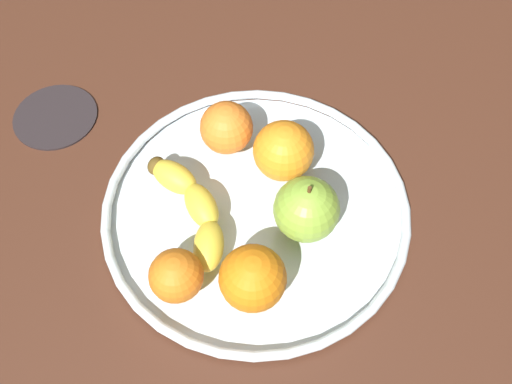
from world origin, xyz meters
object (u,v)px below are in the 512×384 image
at_px(apple, 307,209).
at_px(fruit_bowl, 256,209).
at_px(ambient_coaster, 55,116).
at_px(orange_front_right, 230,127).
at_px(orange_front_left, 176,276).
at_px(orange_center, 253,278).
at_px(orange_back_right, 284,151).
at_px(banana, 193,206).

bearing_deg(apple, fruit_bowl, 41.85).
xyz_separation_m(apple, ambient_coaster, (0.29, 0.25, -0.05)).
distance_m(orange_front_right, orange_front_left, 0.21).
relative_size(orange_front_left, orange_center, 0.82).
distance_m(apple, orange_center, 0.10).
bearing_deg(orange_front_right, orange_front_left, 143.41).
xyz_separation_m(orange_back_right, orange_center, (-0.14, 0.10, -0.00)).
xyz_separation_m(banana, orange_front_left, (-0.08, 0.05, 0.01)).
height_order(banana, orange_back_right, orange_back_right).
bearing_deg(orange_front_left, ambient_coaster, 14.78).
bearing_deg(orange_front_left, banana, -28.41).
bearing_deg(apple, orange_center, 122.15).
relative_size(apple, ambient_coaster, 0.73).
relative_size(banana, orange_center, 2.44).
bearing_deg(orange_back_right, orange_center, 145.71).
bearing_deg(orange_front_left, orange_center, -115.79).
bearing_deg(orange_center, orange_front_left, 64.21).
xyz_separation_m(apple, orange_front_left, (-0.02, 0.16, -0.01)).
height_order(orange_back_right, orange_center, orange_back_right).
bearing_deg(banana, orange_back_right, -84.62).
height_order(banana, orange_front_left, orange_front_left).
height_order(orange_back_right, orange_front_left, orange_back_right).
bearing_deg(banana, orange_front_left, 147.20).
xyz_separation_m(banana, apple, (-0.06, -0.12, 0.02)).
height_order(orange_front_left, ambient_coaster, orange_front_left).
distance_m(apple, ambient_coaster, 0.39).
bearing_deg(ambient_coaster, apple, -140.08).
bearing_deg(apple, orange_front_left, 96.73).
relative_size(orange_center, ambient_coaster, 0.64).
bearing_deg(orange_front_left, orange_back_right, -58.40).
height_order(fruit_bowl, orange_front_right, orange_front_right).
relative_size(fruit_bowl, ambient_coaster, 3.29).
relative_size(apple, orange_back_right, 1.13).
bearing_deg(fruit_bowl, orange_front_left, 119.27).
distance_m(fruit_bowl, orange_front_right, 0.11).
bearing_deg(ambient_coaster, orange_center, -155.72).
xyz_separation_m(banana, ambient_coaster, (0.23, 0.13, -0.03)).
distance_m(banana, apple, 0.14).
relative_size(fruit_bowl, orange_front_right, 5.62).
distance_m(orange_front_left, ambient_coaster, 0.33).
bearing_deg(apple, ambient_coaster, 39.92).
bearing_deg(orange_center, orange_back_right, -34.29).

